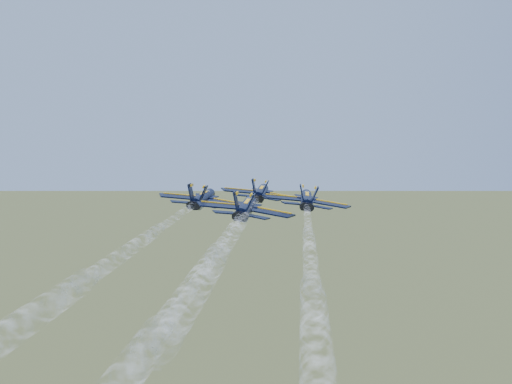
# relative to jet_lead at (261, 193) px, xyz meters

# --- Properties ---
(jet_lead) EXTENTS (14.30, 18.22, 4.05)m
(jet_lead) POSITION_rel_jet_lead_xyz_m (0.00, 0.00, 0.00)
(jet_lead) COLOR black
(jet_left) EXTENTS (14.30, 18.22, 4.05)m
(jet_left) POSITION_rel_jet_lead_xyz_m (-8.83, -9.37, 0.00)
(jet_left) COLOR black
(jet_right) EXTENTS (14.30, 18.22, 4.05)m
(jet_right) POSITION_rel_jet_lead_xyz_m (7.99, -9.52, 0.00)
(jet_right) COLOR black
(jet_slot) EXTENTS (14.30, 18.22, 4.05)m
(jet_slot) POSITION_rel_jet_lead_xyz_m (-0.74, -19.65, 0.00)
(jet_slot) COLOR black
(smoke_trail_lead) EXTENTS (1.98, 66.39, 1.98)m
(smoke_trail_lead) POSITION_rel_jet_lead_xyz_m (-0.01, -48.77, 0.04)
(smoke_trail_lead) COLOR white
(smoke_trail_left) EXTENTS (1.98, 66.39, 1.98)m
(smoke_trail_left) POSITION_rel_jet_lead_xyz_m (-8.84, -58.14, 0.04)
(smoke_trail_left) COLOR white
(smoke_trail_right) EXTENTS (1.98, 66.39, 1.98)m
(smoke_trail_right) POSITION_rel_jet_lead_xyz_m (7.98, -58.29, 0.04)
(smoke_trail_right) COLOR white
(smoke_trail_slot) EXTENTS (1.98, 66.39, 1.98)m
(smoke_trail_slot) POSITION_rel_jet_lead_xyz_m (-0.75, -68.42, 0.04)
(smoke_trail_slot) COLOR white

